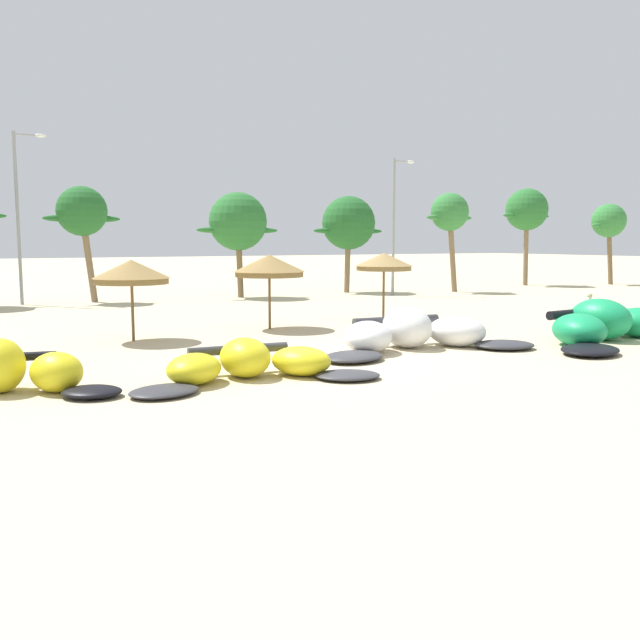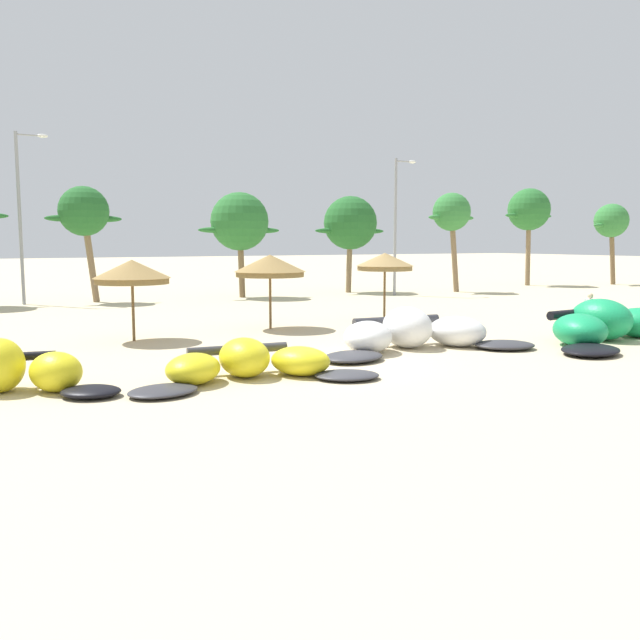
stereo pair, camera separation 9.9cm
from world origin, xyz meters
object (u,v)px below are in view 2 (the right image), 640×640
(beach_umbrella_near_palms, at_px, (270,266))
(lamppost_west_center, at_px, (397,219))
(kite_center, at_px, (612,326))
(beach_umbrella_middle, at_px, (132,272))
(palm_center_right, at_px, (350,223))
(lamppost_west, at_px, (22,209))
(kite_left_of_center, at_px, (414,333))
(palm_center_left, at_px, (240,222))
(person_near_kites, at_px, (589,315))
(palm_left_of_gap, at_px, (84,213))
(palm_right, at_px, (529,210))
(beach_umbrella_outermost, at_px, (385,262))
(palm_right_of_gap, at_px, (452,214))
(kite_left, at_px, (248,364))
(palm_rightmost, at_px, (611,222))

(beach_umbrella_near_palms, xyz_separation_m, lamppost_west_center, (13.93, 11.25, 2.31))
(kite_center, xyz_separation_m, beach_umbrella_middle, (-14.34, 8.04, 1.84))
(palm_center_right, bearing_deg, lamppost_west, 176.99)
(kite_left_of_center, bearing_deg, palm_center_left, 82.66)
(kite_left_of_center, relative_size, palm_center_right, 1.20)
(kite_left_of_center, relative_size, lamppost_west, 0.83)
(kite_center, xyz_separation_m, person_near_kites, (-0.06, 0.90, 0.27))
(palm_left_of_gap, distance_m, palm_right, 32.70)
(beach_umbrella_middle, xyz_separation_m, beach_umbrella_outermost, (11.02, 0.90, 0.16))
(beach_umbrella_outermost, relative_size, person_near_kites, 1.81)
(kite_left_of_center, bearing_deg, palm_right, 38.43)
(beach_umbrella_near_palms, distance_m, palm_right, 31.99)
(person_near_kites, bearing_deg, palm_right_of_gap, 63.08)
(kite_center, xyz_separation_m, palm_right_of_gap, (9.85, 20.43, 4.70))
(kite_left, distance_m, palm_left_of_gap, 24.51)
(person_near_kites, bearing_deg, beach_umbrella_near_palms, 138.35)
(palm_right, bearing_deg, palm_left_of_gap, 177.88)
(kite_left, relative_size, palm_center_left, 1.02)
(person_near_kites, bearing_deg, kite_left, -176.69)
(beach_umbrella_middle, distance_m, palm_left_of_gap, 16.42)
(beach_umbrella_near_palms, xyz_separation_m, palm_left_of_gap, (-4.23, 15.48, 2.52))
(beach_umbrella_near_palms, relative_size, person_near_kites, 1.80)
(kite_left_of_center, distance_m, person_near_kites, 6.99)
(kite_center, relative_size, person_near_kites, 5.29)
(beach_umbrella_middle, distance_m, palm_right_of_gap, 27.33)
(beach_umbrella_middle, distance_m, palm_rightmost, 42.26)
(palm_right, bearing_deg, lamppost_west_center, -168.21)
(kite_left, xyz_separation_m, lamppost_west_center, (18.47, 19.84, 4.40))
(lamppost_west_center, bearing_deg, kite_left_of_center, -123.74)
(beach_umbrella_outermost, xyz_separation_m, palm_rightmost, (29.27, 11.57, 2.39))
(kite_left, relative_size, palm_right_of_gap, 0.97)
(lamppost_west, bearing_deg, kite_left_of_center, -67.81)
(kite_left_of_center, xyz_separation_m, beach_umbrella_outermost, (3.66, 7.02, 2.04))
(kite_center, height_order, palm_center_right, palm_center_right)
(palm_center_left, relative_size, lamppost_west_center, 0.75)
(beach_umbrella_outermost, height_order, palm_right, palm_right)
(kite_left, bearing_deg, kite_center, -0.55)
(palm_left_of_gap, distance_m, palm_rightmost, 39.22)
(kite_left, height_order, lamppost_west_center, lamppost_west_center)
(beach_umbrella_middle, xyz_separation_m, person_near_kites, (14.27, -7.14, -1.57))
(beach_umbrella_near_palms, relative_size, palm_left_of_gap, 0.45)
(palm_center_right, xyz_separation_m, lamppost_west_center, (1.29, -3.53, 0.19))
(beach_umbrella_near_palms, height_order, palm_right_of_gap, palm_right_of_gap)
(palm_center_left, xyz_separation_m, palm_rightmost, (30.19, -2.69, 0.36))
(kite_left_of_center, relative_size, person_near_kites, 4.75)
(beach_umbrella_near_palms, bearing_deg, beach_umbrella_outermost, 2.33)
(lamppost_west, relative_size, lamppost_west_center, 1.08)
(kite_left, relative_size, kite_left_of_center, 0.84)
(palm_rightmost, bearing_deg, kite_left, -152.61)
(kite_left, distance_m, palm_center_right, 29.31)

